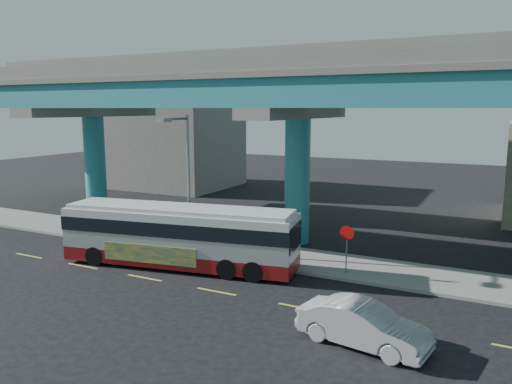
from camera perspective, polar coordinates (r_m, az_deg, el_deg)
The scene contains 10 objects.
ground at distance 22.72m, azimuth -4.13°, elevation -11.05°, with size 120.00×120.00×0.00m, color black.
sidewalk at distance 27.31m, azimuth 1.84°, elevation -7.30°, with size 70.00×4.00×0.15m, color gray.
lane_markings at distance 22.48m, azimuth -4.53°, elevation -11.27°, with size 58.00×0.12×0.01m.
viaduct at distance 29.47m, azimuth 4.96°, elevation 11.76°, with size 52.00×12.40×11.70m.
building_concrete at distance 52.49m, azimuth -9.53°, elevation 5.60°, with size 12.00×10.00×9.00m, color gray.
transit_bus at distance 25.62m, azimuth -8.76°, elevation -4.76°, with size 12.35×4.61×3.10m.
sedan at distance 17.84m, azimuth 12.12°, elevation -14.62°, with size 4.68×2.29×1.48m, color #A3A3A7.
parked_car at distance 34.85m, azimuth -18.46°, elevation -2.78°, with size 4.35×2.60×1.39m, color #2B2B30.
street_lamp at distance 26.69m, azimuth -8.44°, elevation 3.11°, with size 0.50×2.46×7.50m.
stop_sign at distance 24.11m, azimuth 10.33°, elevation -5.36°, with size 0.71×0.08×2.37m.
Camera 1 is at (10.99, -18.22, 7.97)m, focal length 35.00 mm.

